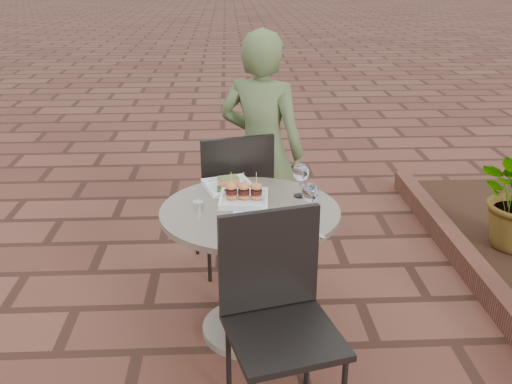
{
  "coord_description": "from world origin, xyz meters",
  "views": [
    {
      "loc": [
        0.08,
        -2.86,
        1.88
      ],
      "look_at": [
        0.2,
        -0.26,
        0.82
      ],
      "focal_mm": 40.0,
      "sensor_mm": 36.0,
      "label": 1
    }
  ],
  "objects_px": {
    "plate_sliders": "(244,195)",
    "chair_near": "(277,303)",
    "plate_salmon": "(229,185)",
    "chair_far": "(234,192)",
    "diner": "(262,151)",
    "plate_tuna": "(256,227)",
    "cafe_table": "(250,252)"
  },
  "relations": [
    {
      "from": "chair_near",
      "to": "plate_tuna",
      "type": "xyz_separation_m",
      "value": [
        -0.07,
        0.33,
        0.2
      ]
    },
    {
      "from": "plate_salmon",
      "to": "chair_near",
      "type": "bearing_deg",
      "value": -77.13
    },
    {
      "from": "plate_salmon",
      "to": "plate_sliders",
      "type": "bearing_deg",
      "value": -66.79
    },
    {
      "from": "cafe_table",
      "to": "chair_near",
      "type": "height_order",
      "value": "chair_near"
    },
    {
      "from": "diner",
      "to": "cafe_table",
      "type": "bearing_deg",
      "value": 106.44
    },
    {
      "from": "cafe_table",
      "to": "plate_salmon",
      "type": "height_order",
      "value": "plate_salmon"
    },
    {
      "from": "plate_sliders",
      "to": "chair_near",
      "type": "bearing_deg",
      "value": -80.1
    },
    {
      "from": "chair_far",
      "to": "plate_tuna",
      "type": "distance_m",
      "value": 0.94
    },
    {
      "from": "chair_far",
      "to": "plate_sliders",
      "type": "relative_size",
      "value": 3.53
    },
    {
      "from": "plate_salmon",
      "to": "plate_tuna",
      "type": "relative_size",
      "value": 1.0
    },
    {
      "from": "chair_near",
      "to": "plate_tuna",
      "type": "height_order",
      "value": "chair_near"
    },
    {
      "from": "cafe_table",
      "to": "plate_tuna",
      "type": "height_order",
      "value": "plate_tuna"
    },
    {
      "from": "cafe_table",
      "to": "plate_salmon",
      "type": "xyz_separation_m",
      "value": [
        -0.11,
        0.28,
        0.27
      ]
    },
    {
      "from": "cafe_table",
      "to": "plate_sliders",
      "type": "xyz_separation_m",
      "value": [
        -0.03,
        0.1,
        0.28
      ]
    },
    {
      "from": "plate_sliders",
      "to": "plate_tuna",
      "type": "relative_size",
      "value": 0.85
    },
    {
      "from": "chair_far",
      "to": "diner",
      "type": "height_order",
      "value": "diner"
    },
    {
      "from": "chair_far",
      "to": "plate_tuna",
      "type": "relative_size",
      "value": 3.01
    },
    {
      "from": "chair_near",
      "to": "chair_far",
      "type": "bearing_deg",
      "value": 83.06
    },
    {
      "from": "chair_far",
      "to": "plate_sliders",
      "type": "bearing_deg",
      "value": 80.09
    },
    {
      "from": "plate_sliders",
      "to": "cafe_table",
      "type": "bearing_deg",
      "value": -74.05
    },
    {
      "from": "chair_near",
      "to": "plate_salmon",
      "type": "relative_size",
      "value": 3.02
    },
    {
      "from": "plate_tuna",
      "to": "diner",
      "type": "bearing_deg",
      "value": 85.16
    },
    {
      "from": "chair_far",
      "to": "plate_tuna",
      "type": "height_order",
      "value": "chair_far"
    },
    {
      "from": "plate_sliders",
      "to": "chair_far",
      "type": "bearing_deg",
      "value": 94.64
    },
    {
      "from": "chair_near",
      "to": "plate_sliders",
      "type": "xyz_separation_m",
      "value": [
        -0.12,
        0.67,
        0.22
      ]
    },
    {
      "from": "cafe_table",
      "to": "plate_tuna",
      "type": "relative_size",
      "value": 2.91
    },
    {
      "from": "cafe_table",
      "to": "plate_sliders",
      "type": "bearing_deg",
      "value": 105.95
    },
    {
      "from": "diner",
      "to": "plate_salmon",
      "type": "distance_m",
      "value": 0.59
    },
    {
      "from": "diner",
      "to": "plate_salmon",
      "type": "relative_size",
      "value": 4.93
    },
    {
      "from": "chair_near",
      "to": "plate_sliders",
      "type": "distance_m",
      "value": 0.71
    },
    {
      "from": "cafe_table",
      "to": "diner",
      "type": "height_order",
      "value": "diner"
    },
    {
      "from": "cafe_table",
      "to": "chair_near",
      "type": "xyz_separation_m",
      "value": [
        0.09,
        -0.57,
        0.07
      ]
    }
  ]
}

